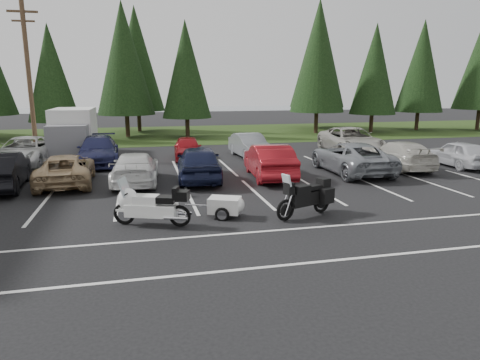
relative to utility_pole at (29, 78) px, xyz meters
name	(u,v)px	position (x,y,z in m)	size (l,w,h in m)	color
ground	(251,201)	(10.00, -12.00, -4.70)	(120.00, 120.00, 0.00)	black
grass_strip	(185,134)	(10.00, 12.00, -4.69)	(80.00, 16.00, 0.01)	#1D3310
lake_water	(189,113)	(14.00, 43.00, -4.70)	(70.00, 50.00, 0.02)	slate
utility_pole	(29,78)	(0.00, 0.00, 0.00)	(1.60, 0.26, 9.00)	#473321
box_truck	(72,133)	(2.00, 0.50, -3.25)	(2.40, 5.60, 2.90)	silver
stall_markings	(239,189)	(10.00, -10.00, -4.69)	(32.00, 16.00, 0.01)	silver
conifer_3	(51,73)	(-0.50, 9.40, 0.57)	(3.87, 3.87, 9.02)	#332316
conifer_4	(124,58)	(5.00, 10.90, 1.83)	(4.80, 4.80, 11.17)	#332316
conifer_5	(186,69)	(10.00, 9.60, 0.93)	(4.14, 4.14, 9.63)	#332316
conifer_6	(318,58)	(22.00, 10.10, 2.01)	(4.93, 4.93, 11.48)	#332316
conifer_7	(375,69)	(27.50, 9.80, 1.11)	(4.27, 4.27, 9.94)	#332316
conifer_8	(422,66)	(33.00, 10.60, 1.47)	(4.53, 4.53, 10.56)	#332316
conifer_back_b	(136,59)	(6.00, 15.50, 2.07)	(4.97, 4.97, 11.58)	#332316
conifer_back_c	(318,54)	(24.00, 14.80, 2.80)	(5.50, 5.50, 12.81)	#332316
car_near_1	(1,171)	(0.26, -7.79, -3.90)	(1.68, 4.83, 1.59)	black
car_near_2	(66,170)	(2.77, -7.50, -4.02)	(2.24, 4.86, 1.35)	#9A7F59
car_near_3	(135,168)	(5.74, -7.96, -4.00)	(1.95, 4.79, 1.39)	silver
car_near_4	(199,163)	(8.59, -7.90, -3.88)	(1.93, 4.80, 1.64)	#151A36
car_near_5	(269,161)	(11.90, -8.10, -3.90)	(1.69, 4.85, 1.60)	maroon
car_near_6	(351,157)	(16.23, -7.89, -3.93)	(2.56, 5.54, 1.54)	gray
car_near_7	(399,155)	(19.28, -7.39, -3.98)	(2.02, 4.97, 1.44)	#BBB7AB
car_near_8	(458,154)	(22.67, -7.66, -3.99)	(1.67, 4.14, 1.41)	silver
car_far_0	(25,151)	(-0.17, -1.86, -3.93)	(2.54, 5.51, 1.53)	white
car_far_1	(98,150)	(3.72, -2.44, -3.93)	(2.14, 5.27, 1.53)	#1A1D42
car_far_2	(188,148)	(8.74, -1.86, -4.03)	(1.57, 3.90, 1.33)	maroon
car_far_3	(250,146)	(12.49, -2.14, -3.98)	(1.52, 4.37, 1.44)	gray
car_far_4	(351,141)	(19.18, -2.19, -3.86)	(2.78, 6.04, 1.68)	#AAA69C
touring_motorcycle	(151,202)	(6.25, -14.17, -3.94)	(2.73, 0.84, 1.51)	white
cargo_trailer	(225,207)	(8.62, -13.83, -4.36)	(1.48, 0.83, 0.68)	white
adventure_motorcycle	(304,194)	(11.20, -14.35, -3.92)	(2.55, 0.89, 1.55)	black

